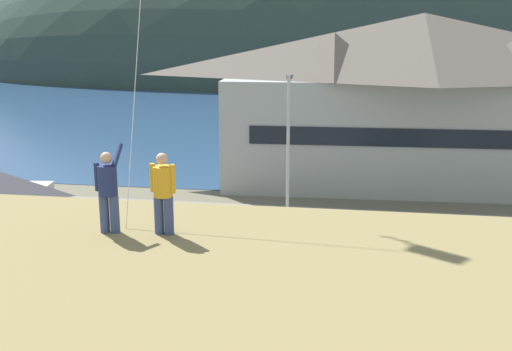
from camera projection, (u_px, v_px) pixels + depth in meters
The scene contains 16 objects.
ground_plane at pixel (192, 328), 21.56m from camera, with size 600.00×600.00×0.00m, color #66604C.
parking_lot_pad at pixel (222, 271), 26.34m from camera, with size 40.00×20.00×0.10m, color gray.
bay_water at pixel (310, 107), 79.09m from camera, with size 360.00×84.00×0.03m, color navy.
far_hill_west_ridge at pixel (285, 75), 129.31m from camera, with size 139.75×73.41×62.69m, color #2D3D33.
far_hill_east_peak at pixel (316, 75), 127.39m from camera, with size 129.46×48.18×69.09m, color #334733.
harbor_lodge at pixel (420, 96), 39.71m from camera, with size 26.87×10.90×11.11m.
wharf_dock at pixel (305, 143), 53.04m from camera, with size 3.20×11.30×0.70m.
moored_boat_wharfside at pixel (270, 134), 55.66m from camera, with size 2.51×6.66×2.16m.
moored_boat_outer_mooring at pixel (342, 145), 50.54m from camera, with size 1.82×5.65×2.16m.
moored_boat_inner_slip at pixel (266, 137), 54.10m from camera, with size 3.22×7.80×2.16m.
parked_car_back_row_left at pixel (165, 298), 21.44m from camera, with size 4.22×2.09×1.82m.
parked_car_corner_spot at pixel (434, 251), 25.85m from camera, with size 4.25×2.15×1.82m.
parked_car_back_row_right at pixel (109, 240), 27.23m from camera, with size 4.33×2.32×1.82m.
parking_light_pole at pixel (288, 145), 30.23m from camera, with size 0.24×0.78×7.94m.
person_kite_flyer at pixel (108, 189), 12.74m from camera, with size 0.52×0.67×1.86m.
person_companion at pixel (163, 191), 12.65m from camera, with size 0.55×0.40×1.74m.
Camera 1 is at (5.25, -19.05, 10.42)m, focal length 42.85 mm.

